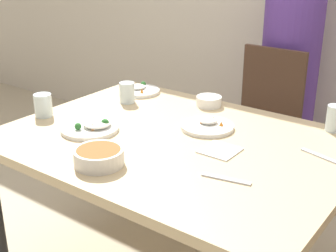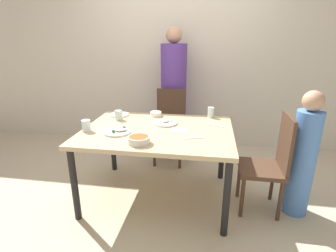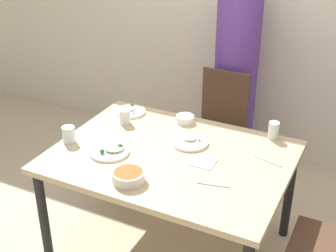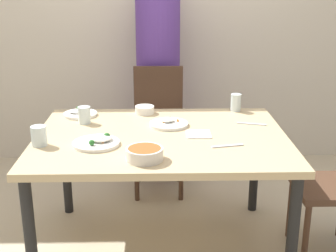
{
  "view_description": "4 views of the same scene",
  "coord_description": "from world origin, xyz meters",
  "px_view_note": "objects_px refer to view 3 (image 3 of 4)",
  "views": [
    {
      "loc": [
        1.05,
        -1.48,
        1.53
      ],
      "look_at": [
        -0.03,
        -0.01,
        0.8
      ],
      "focal_mm": 50.0,
      "sensor_mm": 36.0,
      "label": 1
    },
    {
      "loc": [
        0.48,
        -2.35,
        1.6
      ],
      "look_at": [
        0.11,
        -0.04,
        0.8
      ],
      "focal_mm": 28.0,
      "sensor_mm": 36.0,
      "label": 2
    },
    {
      "loc": [
        1.09,
        -2.23,
        2.24
      ],
      "look_at": [
        -0.02,
        0.0,
        0.94
      ],
      "focal_mm": 50.0,
      "sensor_mm": 36.0,
      "label": 3
    },
    {
      "loc": [
        -0.02,
        -2.54,
        1.64
      ],
      "look_at": [
        0.04,
        0.07,
        0.78
      ],
      "focal_mm": 50.0,
      "sensor_mm": 36.0,
      "label": 4
    }
  ],
  "objects_px": {
    "glass_water_tall": "(125,117)",
    "chair_adult_spot": "(219,129)",
    "plate_rice_adult": "(130,111)",
    "person_adult": "(235,79)",
    "bowl_curry": "(128,176)"
  },
  "relations": [
    {
      "from": "chair_adult_spot",
      "to": "glass_water_tall",
      "type": "xyz_separation_m",
      "value": [
        -0.46,
        -0.65,
        0.3
      ]
    },
    {
      "from": "chair_adult_spot",
      "to": "glass_water_tall",
      "type": "height_order",
      "value": "chair_adult_spot"
    },
    {
      "from": "chair_adult_spot",
      "to": "bowl_curry",
      "type": "xyz_separation_m",
      "value": [
        -0.07,
        -1.26,
        0.28
      ]
    },
    {
      "from": "bowl_curry",
      "to": "glass_water_tall",
      "type": "distance_m",
      "value": 0.72
    },
    {
      "from": "bowl_curry",
      "to": "plate_rice_adult",
      "type": "bearing_deg",
      "value": 119.97
    },
    {
      "from": "glass_water_tall",
      "to": "chair_adult_spot",
      "type": "bearing_deg",
      "value": 54.84
    },
    {
      "from": "plate_rice_adult",
      "to": "glass_water_tall",
      "type": "relative_size",
      "value": 2.09
    },
    {
      "from": "person_adult",
      "to": "chair_adult_spot",
      "type": "bearing_deg",
      "value": -90.0
    },
    {
      "from": "bowl_curry",
      "to": "glass_water_tall",
      "type": "relative_size",
      "value": 1.79
    },
    {
      "from": "chair_adult_spot",
      "to": "plate_rice_adult",
      "type": "distance_m",
      "value": 0.75
    },
    {
      "from": "plate_rice_adult",
      "to": "chair_adult_spot",
      "type": "bearing_deg",
      "value": 43.32
    },
    {
      "from": "plate_rice_adult",
      "to": "bowl_curry",
      "type": "bearing_deg",
      "value": -60.03
    },
    {
      "from": "plate_rice_adult",
      "to": "glass_water_tall",
      "type": "xyz_separation_m",
      "value": [
        0.06,
        -0.17,
        0.04
      ]
    },
    {
      "from": "person_adult",
      "to": "glass_water_tall",
      "type": "distance_m",
      "value": 1.1
    },
    {
      "from": "plate_rice_adult",
      "to": "glass_water_tall",
      "type": "distance_m",
      "value": 0.18
    }
  ]
}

